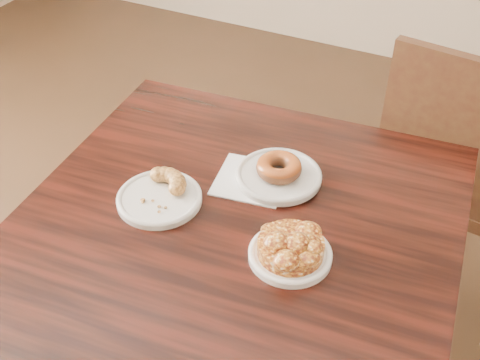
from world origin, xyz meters
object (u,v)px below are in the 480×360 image
at_px(chair_far, 476,173).
at_px(cruller_fragment, 158,191).
at_px(cafe_table, 236,340).
at_px(glazed_donut, 279,167).
at_px(apple_fritter, 291,245).

height_order(chair_far, cruller_fragment, chair_far).
xyz_separation_m(cafe_table, chair_far, (0.40, 0.78, 0.08)).
bearing_deg(cafe_table, cruller_fragment, 179.03).
height_order(glazed_donut, apple_fritter, apple_fritter).
bearing_deg(apple_fritter, cafe_table, 163.84).
xyz_separation_m(chair_far, glazed_donut, (-0.37, -0.62, 0.33)).
relative_size(cafe_table, cruller_fragment, 7.31).
height_order(cafe_table, apple_fritter, apple_fritter).
height_order(apple_fritter, cruller_fragment, apple_fritter).
relative_size(cafe_table, apple_fritter, 5.13).
xyz_separation_m(cafe_table, glazed_donut, (0.02, 0.16, 0.41)).
bearing_deg(apple_fritter, chair_far, 71.78).
height_order(chair_far, apple_fritter, chair_far).
height_order(chair_far, glazed_donut, chair_far).
distance_m(cafe_table, glazed_donut, 0.44).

